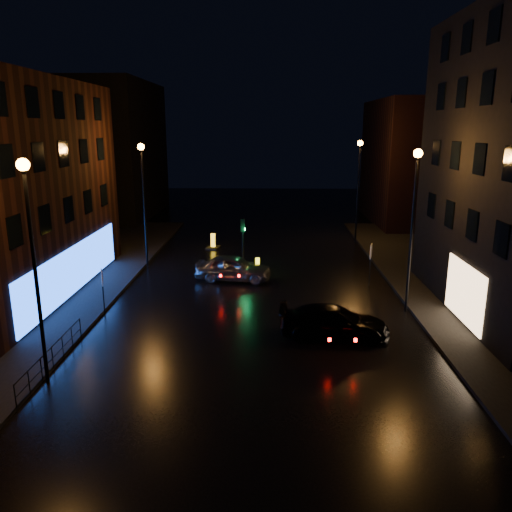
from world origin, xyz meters
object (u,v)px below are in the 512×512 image
(road_sign_right, at_px, (371,255))
(silver_hatchback, at_px, (233,268))
(bollard_far, at_px, (213,245))
(traffic_signal, at_px, (243,261))
(bollard_near, at_px, (258,270))
(dark_sedan, at_px, (334,322))
(road_sign_left, at_px, (102,281))

(road_sign_right, bearing_deg, silver_hatchback, 11.65)
(silver_hatchback, height_order, bollard_far, silver_hatchback)
(traffic_signal, bearing_deg, bollard_far, 115.05)
(silver_hatchback, bearing_deg, bollard_near, -35.29)
(dark_sedan, xyz_separation_m, bollard_near, (-3.75, 10.35, -0.50))
(dark_sedan, bearing_deg, traffic_signal, 26.82)
(dark_sedan, bearing_deg, bollard_far, 27.65)
(traffic_signal, height_order, bollard_near, traffic_signal)
(traffic_signal, height_order, silver_hatchback, traffic_signal)
(road_sign_right, bearing_deg, dark_sedan, 86.19)
(silver_hatchback, xyz_separation_m, road_sign_right, (8.35, -0.95, 1.15))
(bollard_near, bearing_deg, road_sign_right, -18.60)
(silver_hatchback, relative_size, road_sign_right, 1.81)
(dark_sedan, height_order, bollard_near, dark_sedan)
(bollard_far, bearing_deg, silver_hatchback, -64.20)
(silver_hatchback, xyz_separation_m, bollard_near, (1.49, 1.67, -0.58))
(silver_hatchback, relative_size, bollard_far, 3.13)
(silver_hatchback, height_order, bollard_near, silver_hatchback)
(traffic_signal, height_order, road_sign_right, traffic_signal)
(bollard_near, relative_size, bollard_far, 0.79)
(bollard_far, bearing_deg, dark_sedan, -55.37)
(silver_hatchback, distance_m, dark_sedan, 10.14)
(dark_sedan, xyz_separation_m, road_sign_right, (3.11, 7.74, 1.23))
(bollard_near, relative_size, road_sign_left, 0.50)
(traffic_signal, distance_m, silver_hatchback, 2.85)
(bollard_far, xyz_separation_m, road_sign_left, (-4.00, -14.69, 1.53))
(silver_hatchback, distance_m, road_sign_right, 8.49)
(traffic_signal, relative_size, road_sign_right, 1.32)
(bollard_near, bearing_deg, dark_sedan, -67.79)
(traffic_signal, bearing_deg, dark_sedan, -67.41)
(silver_hatchback, relative_size, bollard_near, 3.95)
(silver_hatchback, height_order, road_sign_left, road_sign_left)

